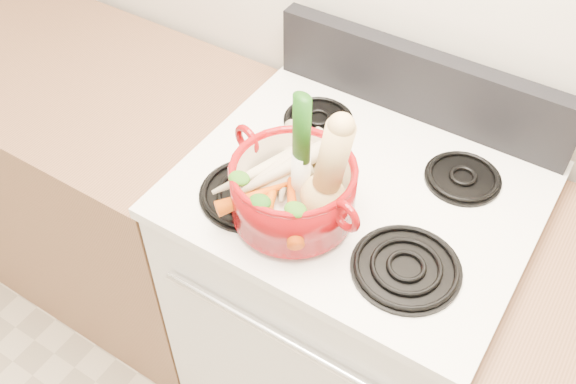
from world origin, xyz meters
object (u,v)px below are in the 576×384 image
Objects in this scene: stove_body at (345,306)px; squash at (325,168)px; leek at (301,150)px; dutch_oven at (293,190)px.

squash is (-0.01, -0.15, 0.66)m from stove_body.
leek is at bearing 176.94° from squash.
dutch_oven is (-0.08, -0.16, 0.57)m from stove_body.
leek reaches higher than dutch_oven.
leek is at bearing -115.81° from stove_body.
squash is at bearing 29.52° from dutch_oven.
squash is (0.06, 0.02, 0.08)m from dutch_oven.
stove_body is 3.77× the size of squash.
leek is (-0.06, 0.00, 0.02)m from squash.
stove_body is 0.67m from squash.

